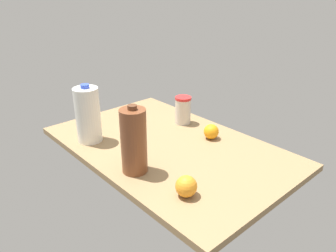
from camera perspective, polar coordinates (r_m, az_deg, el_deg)
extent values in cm
cube|color=#92734C|center=(161.87, 0.00, -3.72)|extent=(120.00, 76.00, 3.00)
cylinder|color=beige|center=(182.97, 2.62, 2.59)|extent=(8.69, 8.69, 14.04)
cylinder|color=red|center=(180.29, 2.67, 4.87)|extent=(8.96, 8.96, 1.40)
cylinder|color=white|center=(164.54, -13.77, 1.87)|extent=(12.12, 12.12, 27.42)
cylinder|color=blue|center=(159.76, -14.28, 6.72)|extent=(4.24, 4.24, 1.80)
cylinder|color=brown|center=(134.15, -5.98, -2.67)|extent=(10.77, 10.77, 27.82)
cylinder|color=#59331E|center=(128.20, -6.26, 3.25)|extent=(3.77, 3.77, 1.80)
sphere|color=orange|center=(123.45, 3.19, -10.44)|extent=(8.26, 8.26, 8.26)
sphere|color=orange|center=(167.11, 7.53, -0.97)|extent=(7.62, 7.62, 7.62)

